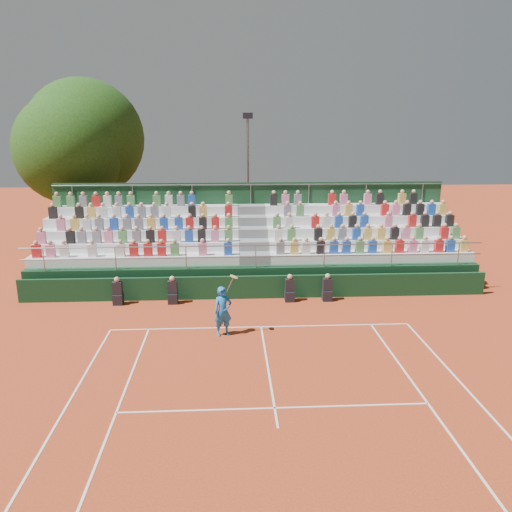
{
  "coord_description": "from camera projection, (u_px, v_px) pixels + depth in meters",
  "views": [
    {
      "loc": [
        -1.12,
        -17.11,
        7.16
      ],
      "look_at": [
        0.0,
        3.5,
        1.8
      ],
      "focal_mm": 35.0,
      "sensor_mm": 36.0,
      "label": 1
    }
  ],
  "objects": [
    {
      "name": "line_officials",
      "position": [
        228.0,
        291.0,
        20.87
      ],
      "size": [
        9.16,
        0.4,
        1.19
      ],
      "color": "black",
      "rests_on": "ground"
    },
    {
      "name": "tennis_player",
      "position": [
        223.0,
        311.0,
        17.47
      ],
      "size": [
        0.91,
        0.62,
        2.22
      ],
      "color": "blue",
      "rests_on": "ground"
    },
    {
      "name": "tree_east",
      "position": [
        71.0,
        149.0,
        28.16
      ],
      "size": [
        6.22,
        6.22,
        9.06
      ],
      "color": "#331F12",
      "rests_on": "ground"
    },
    {
      "name": "tree_west",
      "position": [
        85.0,
        139.0,
        29.24
      ],
      "size": [
        6.87,
        6.87,
        9.93
      ],
      "color": "#331F12",
      "rests_on": "ground"
    },
    {
      "name": "ground",
      "position": [
        261.0,
        327.0,
        18.39
      ],
      "size": [
        90.0,
        90.0,
        0.0
      ],
      "primitive_type": "plane",
      "color": "#B13F1D",
      "rests_on": "ground"
    },
    {
      "name": "grandstand",
      "position": [
        253.0,
        255.0,
        24.33
      ],
      "size": [
        20.0,
        5.2,
        4.4
      ],
      "color": "black",
      "rests_on": "ground"
    },
    {
      "name": "courtside_wall",
      "position": [
        256.0,
        287.0,
        21.36
      ],
      "size": [
        20.0,
        0.15,
        1.0
      ],
      "primitive_type": "cube",
      "color": "black",
      "rests_on": "ground"
    },
    {
      "name": "floodlight_mast",
      "position": [
        248.0,
        169.0,
        30.63
      ],
      "size": [
        0.6,
        0.25,
        7.98
      ],
      "color": "gray",
      "rests_on": "ground"
    }
  ]
}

